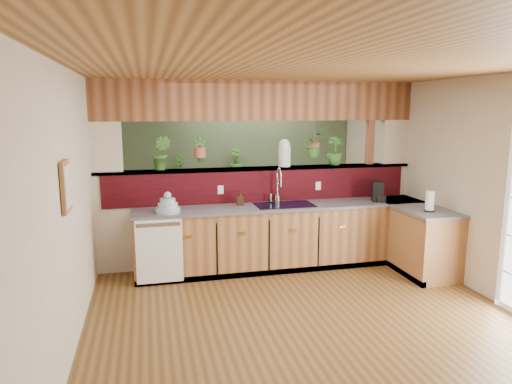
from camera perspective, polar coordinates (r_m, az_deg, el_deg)
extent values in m
cube|color=brown|center=(5.65, 3.96, -12.71)|extent=(4.60, 7.00, 0.01)
cube|color=brown|center=(5.22, 4.32, 14.58)|extent=(4.60, 7.00, 0.01)
cube|color=beige|center=(8.65, -2.89, 4.26)|extent=(4.60, 0.02, 2.60)
cube|color=beige|center=(5.09, -21.37, -0.68)|extent=(0.02, 7.00, 2.60)
cube|color=beige|center=(6.36, 24.30, 1.18)|extent=(0.02, 7.00, 2.60)
cube|color=beige|center=(6.68, 0.57, -2.96)|extent=(4.60, 0.15, 1.35)
cube|color=#36070D|center=(6.51, 0.75, 0.73)|extent=(4.40, 0.02, 0.45)
cube|color=brown|center=(6.56, 0.58, 2.96)|extent=(4.60, 0.21, 0.04)
cube|color=brown|center=(6.51, 0.59, 11.33)|extent=(4.60, 0.15, 0.55)
cube|color=beige|center=(6.35, -18.21, 5.20)|extent=(0.40, 0.15, 0.70)
cube|color=beige|center=(7.32, 16.82, 5.88)|extent=(0.40, 0.15, 0.70)
cube|color=brown|center=(7.17, 13.89, 2.72)|extent=(0.10, 0.10, 2.60)
cube|color=brown|center=(6.56, 0.58, 2.96)|extent=(4.60, 0.21, 0.04)
cube|color=brown|center=(6.51, 0.59, 11.33)|extent=(4.60, 0.15, 0.55)
cube|color=#516847|center=(8.63, -2.87, 4.25)|extent=(4.55, 0.02, 2.55)
cube|color=brown|center=(6.46, 3.54, -5.70)|extent=(4.10, 0.60, 0.86)
cube|color=#505056|center=(6.35, 3.58, -1.79)|extent=(4.14, 0.64, 0.04)
cube|color=brown|center=(6.80, 18.98, -5.44)|extent=(0.60, 1.48, 0.86)
cube|color=#505056|center=(6.69, 19.20, -1.72)|extent=(0.64, 1.52, 0.04)
cube|color=brown|center=(7.16, 17.11, -4.56)|extent=(0.60, 0.60, 0.86)
cube|color=#505056|center=(7.06, 17.30, -1.02)|extent=(0.64, 0.64, 0.04)
cube|color=black|center=(6.33, 4.22, -9.74)|extent=(4.10, 0.06, 0.08)
cube|color=black|center=(6.77, 16.83, -8.83)|extent=(0.06, 1.48, 0.08)
cube|color=white|center=(5.89, -11.98, -7.29)|extent=(0.58, 0.02, 0.82)
cube|color=#B7B7B2|center=(5.78, -12.11, -4.02)|extent=(0.54, 0.01, 0.05)
cube|color=black|center=(6.35, 3.58, -1.74)|extent=(0.82, 0.50, 0.03)
cube|color=black|center=(6.32, 1.92, -2.59)|extent=(0.34, 0.40, 0.16)
cube|color=black|center=(6.43, 5.19, -2.40)|extent=(0.34, 0.40, 0.16)
cube|color=brown|center=(4.27, -22.68, 0.64)|extent=(0.03, 0.35, 0.45)
cube|color=silver|center=(4.27, -22.48, 0.65)|extent=(0.01, 0.27, 0.37)
cylinder|color=#B7B7B2|center=(6.51, 2.67, -0.82)|extent=(0.08, 0.08, 0.11)
cylinder|color=#B7B7B2|center=(6.48, 2.69, 0.87)|extent=(0.03, 0.03, 0.30)
torus|color=#B7B7B2|center=(6.38, 2.88, 2.10)|extent=(0.22, 0.05, 0.22)
cylinder|color=#B7B7B2|center=(6.30, 3.13, 1.29)|extent=(0.03, 0.03, 0.13)
cylinder|color=#B7B7B2|center=(6.48, 1.85, -0.67)|extent=(0.03, 0.03, 0.11)
cylinder|color=#98ABC5|center=(5.97, -10.95, -2.21)|extent=(0.31, 0.31, 0.07)
cylinder|color=#98ABC5|center=(5.96, -10.97, -1.61)|extent=(0.25, 0.25, 0.06)
cylinder|color=#98ABC5|center=(5.95, -10.99, -1.06)|extent=(0.19, 0.19, 0.06)
sphere|color=#98ABC5|center=(5.93, -11.01, -0.42)|extent=(0.10, 0.10, 0.10)
imported|color=#3C2815|center=(6.30, -2.00, -0.77)|extent=(0.10, 0.10, 0.20)
cube|color=black|center=(6.81, 14.95, 0.11)|extent=(0.15, 0.25, 0.29)
cube|color=black|center=(6.75, 15.26, -0.82)|extent=(0.13, 0.10, 0.10)
cylinder|color=silver|center=(6.77, 15.16, -0.46)|extent=(0.08, 0.08, 0.08)
cylinder|color=black|center=(6.35, 20.83, -2.19)|extent=(0.14, 0.14, 0.02)
cylinder|color=#B7B7B2|center=(6.32, 20.91, -0.99)|extent=(0.02, 0.02, 0.29)
cylinder|color=white|center=(6.32, 20.91, -0.99)|extent=(0.11, 0.11, 0.25)
cylinder|color=silver|center=(6.63, 3.58, 4.48)|extent=(0.18, 0.18, 0.30)
sphere|color=silver|center=(6.62, 3.60, 5.92)|extent=(0.16, 0.16, 0.16)
imported|color=#2E6322|center=(6.34, -11.75, 4.79)|extent=(0.31, 0.29, 0.47)
imported|color=#2E6322|center=(6.90, 9.83, 5.08)|extent=(0.25, 0.25, 0.42)
cylinder|color=brown|center=(6.36, -7.09, 7.13)|extent=(0.01, 0.01, 0.37)
cylinder|color=brown|center=(6.38, -7.04, 4.94)|extent=(0.16, 0.16, 0.14)
imported|color=#2E6322|center=(6.36, -7.08, 6.86)|extent=(0.18, 0.12, 0.35)
cylinder|color=brown|center=(6.75, 7.28, 7.45)|extent=(0.01, 0.01, 0.34)
cylinder|color=brown|center=(6.77, 7.23, 5.52)|extent=(0.17, 0.17, 0.14)
imported|color=#2E6322|center=(6.75, 7.27, 7.38)|extent=(0.37, 0.34, 0.36)
cube|color=black|center=(8.47, -5.07, -1.38)|extent=(1.67, 1.00, 1.08)
imported|color=#2E6322|center=(8.29, -9.51, 3.39)|extent=(0.23, 0.19, 0.38)
imported|color=#2E6322|center=(8.41, -2.49, 3.91)|extent=(0.31, 0.31, 0.46)
imported|color=#2E6322|center=(7.69, 3.56, -3.41)|extent=(0.81, 0.73, 0.78)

